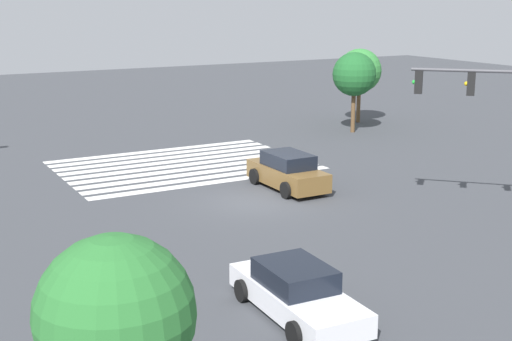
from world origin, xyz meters
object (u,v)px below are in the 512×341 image
(car_2, at_px, (297,292))
(tree_corner_a, at_px, (115,315))
(tree_corner_c, at_px, (354,74))
(car_0, at_px, (288,172))
(pedestrian, at_px, (151,285))
(tree_corner_b, at_px, (360,71))

(car_2, xyz_separation_m, tree_corner_a, (6.06, 4.05, 2.40))
(car_2, bearing_deg, tree_corner_c, 142.39)
(car_0, xyz_separation_m, pedestrian, (9.86, 9.53, 0.26))
(pedestrian, xyz_separation_m, tree_corner_a, (2.62, 5.45, 2.01))
(pedestrian, height_order, tree_corner_a, tree_corner_a)
(pedestrian, xyz_separation_m, tree_corner_c, (-20.39, -19.05, 2.54))
(tree_corner_a, bearing_deg, tree_corner_b, -133.07)
(car_0, height_order, tree_corner_a, tree_corner_a)
(car_0, relative_size, car_2, 0.92)
(car_0, bearing_deg, pedestrian, 134.03)
(car_2, xyz_separation_m, tree_corner_c, (-16.94, -20.45, 2.93))
(car_2, height_order, tree_corner_b, tree_corner_b)
(car_0, height_order, car_2, car_0)
(car_0, distance_m, tree_corner_a, 19.63)
(tree_corner_a, relative_size, tree_corner_b, 0.90)
(tree_corner_a, distance_m, tree_corner_b, 37.35)
(car_2, bearing_deg, pedestrian, -110.15)
(tree_corner_b, height_order, tree_corner_c, tree_corner_c)
(car_0, height_order, pedestrian, pedestrian)
(car_2, height_order, pedestrian, pedestrian)
(car_2, distance_m, tree_corner_b, 30.42)
(pedestrian, relative_size, tree_corner_a, 0.41)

